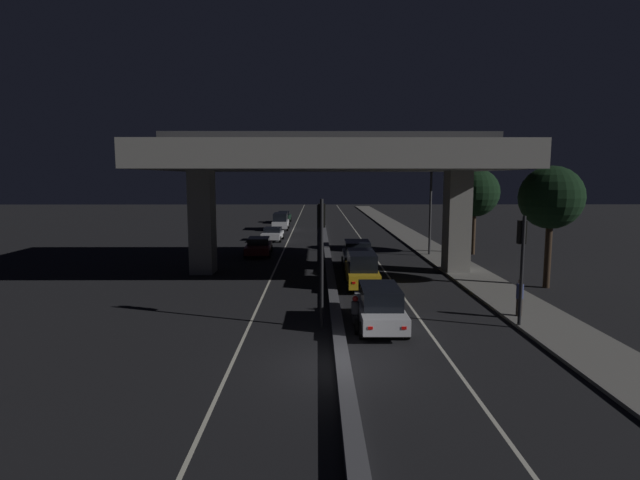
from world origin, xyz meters
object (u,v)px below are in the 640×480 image
Objects in this scene: car_white_second_oncoming at (273,234)px; car_white_third_oncoming at (281,221)px; car_taxi_yellow_second at (362,268)px; car_black_third at (357,255)px; motorcycle_black_filtering_near at (355,315)px; car_white_lead at (380,306)px; traffic_light_left_of_median at (322,241)px; traffic_light_right_of_median at (522,252)px; car_dark_red_lead_oncoming at (259,246)px; pedestrian_on_sidewalk at (520,297)px; street_lamp at (425,195)px; car_dark_green_fourth_oncoming at (284,217)px.

car_white_third_oncoming is at bearing -177.99° from car_white_second_oncoming.
car_white_third_oncoming is at bearing 13.11° from car_taxi_yellow_second.
motorcycle_black_filtering_near is (-1.19, -13.85, -0.34)m from car_black_third.
car_white_third_oncoming is (-6.88, 38.88, 0.15)m from car_white_lead.
traffic_light_left_of_median is at bearing 6.05° from car_white_third_oncoming.
traffic_light_right_of_median is (8.11, 0.01, -0.45)m from traffic_light_left_of_median.
car_dark_red_lead_oncoming is 2.73× the size of motorcycle_black_filtering_near.
traffic_light_right_of_median is 7.23m from motorcycle_black_filtering_near.
pedestrian_on_sidewalk is at bearing -76.95° from motorcycle_black_filtering_near.
pedestrian_on_sidewalk is at bearing 34.38° from car_dark_red_lead_oncoming.
street_lamp reaches higher than car_black_third.
motorcycle_black_filtering_near is (-1.03, -0.36, -0.29)m from car_white_lead.
car_dark_green_fourth_oncoming is at bearing 8.67° from car_white_lead.
car_black_third is (-5.57, 13.51, -2.21)m from traffic_light_right_of_median.
car_taxi_yellow_second is 1.00× the size of car_dark_red_lead_oncoming.
car_white_second_oncoming is 2.26× the size of motorcycle_black_filtering_near.
car_white_lead is at bearing 9.52° from car_dark_green_fourth_oncoming.
traffic_light_left_of_median is 8.12m from traffic_light_right_of_median.
car_taxi_yellow_second is 1.10× the size of car_black_third.
street_lamp is at bearing 89.54° from traffic_light_right_of_median.
pedestrian_on_sidewalk is (0.38, -17.67, -3.84)m from street_lamp.
car_black_third is 16.58m from car_white_second_oncoming.
pedestrian_on_sidewalk is at bearing -88.76° from street_lamp.
car_white_lead is 1.07× the size of car_black_third.
car_black_third is 9.43m from car_dark_red_lead_oncoming.
car_dark_green_fourth_oncoming reaches higher than car_dark_red_lead_oncoming.
car_black_third is 2.49× the size of motorcycle_black_filtering_near.
car_white_third_oncoming is (0.03, 10.40, 0.36)m from car_white_second_oncoming.
traffic_light_right_of_median is 31.28m from car_white_second_oncoming.
pedestrian_on_sidewalk is (6.10, -12.28, 0.00)m from car_black_third.
street_lamp is 20.87m from motorcycle_black_filtering_near.
traffic_light_left_of_median is 20.20m from car_dark_red_lead_oncoming.
car_dark_green_fourth_oncoming is (-7.11, 48.41, -0.11)m from car_white_lead.
motorcycle_black_filtering_near is (6.18, -19.74, -0.12)m from car_dark_red_lead_oncoming.
car_taxi_yellow_second reaches higher than car_black_third.
car_dark_red_lead_oncoming is at bearing -1.51° from car_white_third_oncoming.
car_white_second_oncoming is at bearing 113.90° from traffic_light_right_of_median.
car_taxi_yellow_second is 13.56m from car_dark_red_lead_oncoming.
street_lamp is 8.75m from car_black_third.
car_white_lead is (2.39, 0.03, -2.70)m from traffic_light_left_of_median.
pedestrian_on_sidewalk is (6.30, -6.65, -0.07)m from car_taxi_yellow_second.
traffic_light_left_of_median is 1.09× the size of car_taxi_yellow_second.
pedestrian_on_sidewalk reaches higher than car_white_lead.
car_white_lead is 20.67m from car_dark_red_lead_oncoming.
car_dark_red_lead_oncoming reaches higher than car_white_second_oncoming.
traffic_light_right_of_median is 1.05× the size of car_black_third.
motorcycle_black_filtering_near is at bearing 13.68° from car_white_second_oncoming.
traffic_light_right_of_median is 1.05× the size of car_dark_green_fourth_oncoming.
traffic_light_right_of_median is 2.85× the size of pedestrian_on_sidewalk.
traffic_light_left_of_median is 1.15× the size of traffic_light_right_of_median.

